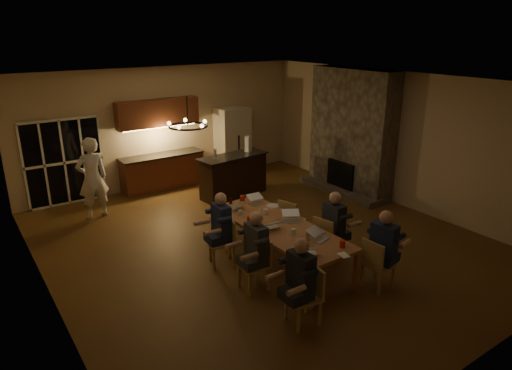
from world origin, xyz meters
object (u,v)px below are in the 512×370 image
object	(u,v)px
person_left_mid	(256,251)
laptop_f	(257,199)
laptop_a	(306,246)
bar_bottle	(215,154)
chair_left_near	(303,296)
bar_blender	(248,144)
laptop_b	(320,233)
person_left_near	(300,282)
chair_right_mid	(328,238)
laptop_c	(269,222)
plate_far	(273,206)
mug_back	(240,213)
chair_left_far	(222,242)
can_silver	(308,237)
redcup_far	(243,198)
refrigerator	(232,142)
laptop_d	(291,215)
bar_island	(233,176)
can_cola	(230,201)
standing_person	(92,178)
mug_front	(293,232)
dining_table	(279,244)
person_right_mid	(333,227)
chair_right_near	(379,263)
chair_left_mid	(254,265)
person_left_far	(221,229)
chandelier	(188,126)
laptop_e	(234,203)
chair_right_far	(292,220)
person_right_near	(383,250)
plate_left	(298,250)
redcup_near	(342,244)
mug_mid	(266,211)

from	to	relation	value
person_left_mid	laptop_f	bearing A→B (deg)	146.43
laptop_a	bar_bottle	bearing A→B (deg)	-67.62
chair_left_near	bar_blender	xyz separation A→B (m)	(2.57, 5.27, 0.84)
laptop_b	bar_bottle	xyz separation A→B (m)	(0.49, 4.39, 0.34)
person_left_near	chair_right_mid	bearing A→B (deg)	124.92
laptop_c	plate_far	world-z (taller)	laptop_c
laptop_c	mug_back	size ratio (longest dim) A/B	3.20
chair_left_far	can_silver	size ratio (longest dim) A/B	7.42
redcup_far	chair_left_near	bearing A→B (deg)	-107.22
refrigerator	laptop_d	xyz separation A→B (m)	(-1.86, -5.04, -0.14)
bar_island	can_cola	distance (m)	2.53
standing_person	laptop_d	size ratio (longest dim) A/B	5.87
laptop_a	mug_front	distance (m)	0.70
dining_table	bar_blender	bearing A→B (deg)	64.14
can_silver	can_cola	xyz separation A→B (m)	(-0.18, 2.19, 0.00)
person_right_mid	laptop_d	bearing A→B (deg)	47.77
chair_right_near	chair_left_mid	bearing A→B (deg)	53.71
laptop_f	redcup_far	bearing A→B (deg)	123.48
chair_right_near	person_left_far	distance (m)	2.81
chandelier	laptop_e	size ratio (longest dim) A/B	1.87
chair_right_far	bar_bottle	xyz separation A→B (m)	(-0.11, 2.92, 0.76)
dining_table	person_left_near	distance (m)	1.89
chair_left_mid	can_silver	distance (m)	1.02
chair_right_mid	chair_right_far	size ratio (longest dim) A/B	1.00
chair_left_mid	person_right_near	distance (m)	2.14
person_left_mid	mug_front	world-z (taller)	person_left_mid
refrigerator	chandelier	distance (m)	6.48
person_left_near	mug_back	size ratio (longest dim) A/B	13.80
person_right_near	person_left_mid	distance (m)	2.09
chair_right_near	bar_blender	distance (m)	5.36
chair_left_mid	plate_far	world-z (taller)	chair_left_mid
standing_person	laptop_e	world-z (taller)	standing_person
plate_far	refrigerator	bearing A→B (deg)	68.28
person_left_mid	laptop_c	world-z (taller)	person_left_mid
person_right_mid	mug_back	bearing A→B (deg)	44.90
chair_left_mid	can_cola	world-z (taller)	chair_left_mid
chair_left_near	laptop_b	bearing A→B (deg)	136.32
chair_left_far	redcup_far	world-z (taller)	chair_left_far
laptop_d	chandelier	bearing A→B (deg)	-151.91
refrigerator	laptop_c	size ratio (longest dim) A/B	6.25
laptop_b	plate_left	xyz separation A→B (m)	(-0.57, -0.11, -0.10)
mug_front	standing_person	bearing A→B (deg)	114.81
chair_right_mid	chair_right_far	distance (m)	1.06
dining_table	redcup_near	world-z (taller)	redcup_near
person_left_far	redcup_far	distance (m)	1.28
person_left_far	mug_front	xyz separation A→B (m)	(0.84, -1.03, 0.11)
chair_left_mid	chair_left_far	size ratio (longest dim) A/B	1.00
mug_mid	plate_far	bearing A→B (deg)	33.34
plate_left	bar_bottle	world-z (taller)	bar_bottle
laptop_c	mug_mid	world-z (taller)	laptop_c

